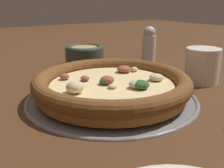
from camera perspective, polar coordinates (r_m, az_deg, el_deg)
The scene contains 6 objects.
ground_plane at distance 0.51m, azimuth 0.00°, elevation -3.15°, with size 3.00×3.00×0.00m, color #4C2D19.
pizza_tray at distance 0.51m, azimuth 0.00°, elevation -2.85°, with size 0.33×0.33×0.01m.
pizza at distance 0.50m, azimuth 0.01°, elevation -0.09°, with size 0.30×0.30×0.04m.
bowl_near at distance 0.77m, azimuth -5.99°, elevation 6.41°, with size 0.11×0.11×0.06m.
drinking_cup at distance 0.63m, azimuth 19.06°, elevation 3.83°, with size 0.08×0.08×0.08m.
pepper_shaker at distance 0.78m, azimuth 8.03°, elevation 8.28°, with size 0.04×0.04×0.11m.
Camera 1 is at (-0.27, -0.39, 0.18)m, focal length 42.00 mm.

